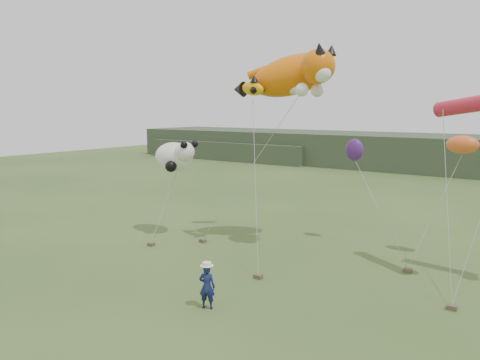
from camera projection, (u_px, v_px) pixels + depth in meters
name	position (u px, v px, depth m)	size (l,w,h in m)	color
ground	(225.00, 309.00, 16.62)	(120.00, 120.00, 0.00)	#385123
headland	(436.00, 154.00, 54.14)	(90.00, 13.00, 4.00)	#2D3D28
festival_attendant	(207.00, 287.00, 16.58)	(0.59, 0.38, 1.61)	#141C4E
sandbag_anchors	(280.00, 264.00, 21.13)	(14.74, 4.65, 0.17)	brown
cat_kite	(298.00, 74.00, 23.24)	(5.80, 4.21, 3.04)	#DA6407
fish_kite	(248.00, 88.00, 23.30)	(2.03, 1.37, 1.07)	#E79E04
panda_kite	(175.00, 156.00, 25.93)	(2.83, 1.83, 1.76)	white
misc_kites	(416.00, 147.00, 22.69)	(6.33, 0.90, 1.48)	orange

